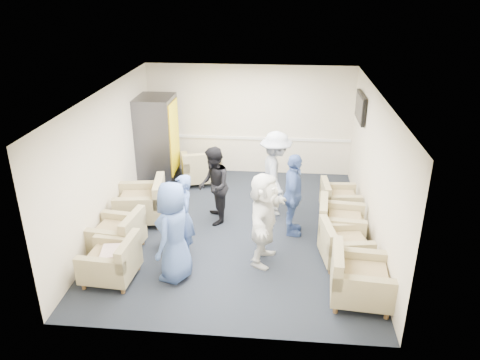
# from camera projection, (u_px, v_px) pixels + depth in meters

# --- Properties ---
(floor) EXTENTS (6.00, 6.00, 0.00)m
(floor) POSITION_uv_depth(u_px,v_px,m) (237.00, 229.00, 9.24)
(floor) COLOR black
(floor) RESTS_ON ground
(ceiling) EXTENTS (6.00, 6.00, 0.00)m
(ceiling) POSITION_uv_depth(u_px,v_px,m) (237.00, 94.00, 8.16)
(ceiling) COLOR silver
(ceiling) RESTS_ON back_wall
(back_wall) EXTENTS (5.00, 0.02, 2.70)m
(back_wall) POSITION_uv_depth(u_px,v_px,m) (249.00, 120.00, 11.43)
(back_wall) COLOR beige
(back_wall) RESTS_ON floor
(front_wall) EXTENTS (5.00, 0.02, 2.70)m
(front_wall) POSITION_uv_depth(u_px,v_px,m) (214.00, 253.00, 5.96)
(front_wall) COLOR beige
(front_wall) RESTS_ON floor
(left_wall) EXTENTS (0.02, 6.00, 2.70)m
(left_wall) POSITION_uv_depth(u_px,v_px,m) (107.00, 161.00, 8.91)
(left_wall) COLOR beige
(left_wall) RESTS_ON floor
(right_wall) EXTENTS (0.02, 6.00, 2.70)m
(right_wall) POSITION_uv_depth(u_px,v_px,m) (374.00, 170.00, 8.48)
(right_wall) COLOR beige
(right_wall) RESTS_ON floor
(chair_rail) EXTENTS (4.98, 0.04, 0.06)m
(chair_rail) POSITION_uv_depth(u_px,v_px,m) (249.00, 138.00, 11.60)
(chair_rail) COLOR white
(chair_rail) RESTS_ON back_wall
(tv) EXTENTS (0.10, 1.00, 0.58)m
(tv) POSITION_uv_depth(u_px,v_px,m) (360.00, 107.00, 9.85)
(tv) COLOR black
(tv) RESTS_ON right_wall
(armchair_left_near) EXTENTS (0.87, 0.87, 0.65)m
(armchair_left_near) POSITION_uv_depth(u_px,v_px,m) (113.00, 262.00, 7.58)
(armchair_left_near) COLOR #998B62
(armchair_left_near) RESTS_ON floor
(armchair_left_mid) EXTENTS (0.94, 0.94, 0.67)m
(armchair_left_mid) POSITION_uv_depth(u_px,v_px,m) (119.00, 236.00, 8.34)
(armchair_left_mid) COLOR #998B62
(armchair_left_mid) RESTS_ON floor
(armchair_left_far) EXTENTS (1.07, 1.07, 0.75)m
(armchair_left_far) POSITION_uv_depth(u_px,v_px,m) (144.00, 204.00, 9.43)
(armchair_left_far) COLOR #998B62
(armchair_left_far) RESTS_ON floor
(armchair_right_near) EXTENTS (0.97, 0.97, 0.72)m
(armchair_right_near) POSITION_uv_depth(u_px,v_px,m) (357.00, 280.00, 7.09)
(armchair_right_near) COLOR #998B62
(armchair_right_near) RESTS_ON floor
(armchair_right_midnear) EXTENTS (0.91, 0.91, 0.64)m
(armchair_right_midnear) POSITION_uv_depth(u_px,v_px,m) (342.00, 246.00, 8.05)
(armchair_right_midnear) COLOR #998B62
(armchair_right_midnear) RESTS_ON floor
(armchair_right_midfar) EXTENTS (0.92, 0.92, 0.68)m
(armchair_right_midfar) POSITION_uv_depth(u_px,v_px,m) (338.00, 224.00, 8.74)
(armchair_right_midfar) COLOR #998B62
(armchair_right_midfar) RESTS_ON floor
(armchair_right_far) EXTENTS (0.80, 0.80, 0.60)m
(armchair_right_far) POSITION_uv_depth(u_px,v_px,m) (337.00, 200.00, 9.74)
(armchair_right_far) COLOR #998B62
(armchair_right_far) RESTS_ON floor
(armchair_corner) EXTENTS (1.11, 1.11, 0.72)m
(armchair_corner) POSITION_uv_depth(u_px,v_px,m) (202.00, 169.00, 11.17)
(armchair_corner) COLOR #998B62
(armchair_corner) RESTS_ON floor
(vending_machine) EXTENTS (0.85, 0.99, 2.10)m
(vending_machine) POSITION_uv_depth(u_px,v_px,m) (157.00, 141.00, 10.94)
(vending_machine) COLOR #46464D
(vending_machine) RESTS_ON floor
(backpack) EXTENTS (0.34, 0.29, 0.51)m
(backpack) POSITION_uv_depth(u_px,v_px,m) (170.00, 233.00, 8.57)
(backpack) COLOR black
(backpack) RESTS_ON floor
(pillow) EXTENTS (0.39, 0.47, 0.12)m
(pillow) POSITION_uv_depth(u_px,v_px,m) (112.00, 253.00, 7.52)
(pillow) COLOR silver
(pillow) RESTS_ON armchair_left_near
(person_front_left) EXTENTS (0.72, 0.93, 1.70)m
(person_front_left) POSITION_uv_depth(u_px,v_px,m) (174.00, 232.00, 7.45)
(person_front_left) COLOR #425D9E
(person_front_left) RESTS_ON floor
(person_mid_left) EXTENTS (0.57, 0.66, 1.53)m
(person_mid_left) POSITION_uv_depth(u_px,v_px,m) (183.00, 217.00, 8.10)
(person_mid_left) COLOR #425D9E
(person_mid_left) RESTS_ON floor
(person_back_left) EXTENTS (0.74, 0.87, 1.58)m
(person_back_left) POSITION_uv_depth(u_px,v_px,m) (214.00, 186.00, 9.22)
(person_back_left) COLOR black
(person_back_left) RESTS_ON floor
(person_back_right) EXTENTS (0.85, 1.24, 1.77)m
(person_back_right) POSITION_uv_depth(u_px,v_px,m) (275.00, 174.00, 9.53)
(person_back_right) COLOR beige
(person_back_right) RESTS_ON floor
(person_mid_right) EXTENTS (0.42, 0.96, 1.62)m
(person_mid_right) POSITION_uv_depth(u_px,v_px,m) (293.00, 195.00, 8.78)
(person_mid_right) COLOR #425D9E
(person_mid_right) RESTS_ON floor
(person_front_right) EXTENTS (0.79, 1.60, 1.65)m
(person_front_right) POSITION_uv_depth(u_px,v_px,m) (264.00, 219.00, 7.89)
(person_front_right) COLOR white
(person_front_right) RESTS_ON floor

